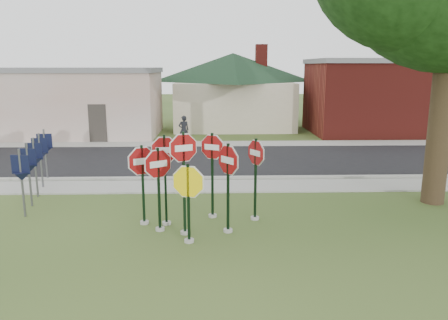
{
  "coord_description": "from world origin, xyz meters",
  "views": [
    {
      "loc": [
        0.42,
        -9.71,
        4.27
      ],
      "look_at": [
        0.77,
        2.0,
        1.75
      ],
      "focal_mm": 35.0,
      "sensor_mm": 36.0,
      "label": 1
    }
  ],
  "objects_px": {
    "stop_sign_yellow": "(188,194)",
    "stop_sign_left": "(158,179)",
    "pedestrian": "(184,130)",
    "stop_sign_center": "(184,169)"
  },
  "relations": [
    {
      "from": "stop_sign_yellow",
      "to": "stop_sign_left",
      "type": "distance_m",
      "value": 1.17
    },
    {
      "from": "stop_sign_left",
      "to": "pedestrian",
      "type": "xyz_separation_m",
      "value": [
        -0.14,
        12.85,
        -0.58
      ]
    },
    {
      "from": "stop_sign_yellow",
      "to": "stop_sign_left",
      "type": "height_order",
      "value": "stop_sign_left"
    },
    {
      "from": "stop_sign_center",
      "to": "stop_sign_yellow",
      "type": "xyz_separation_m",
      "value": [
        0.14,
        -0.55,
        -0.49
      ]
    },
    {
      "from": "stop_sign_center",
      "to": "stop_sign_left",
      "type": "distance_m",
      "value": 0.79
    },
    {
      "from": "stop_sign_center",
      "to": "stop_sign_yellow",
      "type": "bearing_deg",
      "value": -76.2
    },
    {
      "from": "stop_sign_center",
      "to": "stop_sign_yellow",
      "type": "height_order",
      "value": "stop_sign_center"
    },
    {
      "from": "stop_sign_center",
      "to": "pedestrian",
      "type": "bearing_deg",
      "value": 93.55
    },
    {
      "from": "stop_sign_yellow",
      "to": "stop_sign_center",
      "type": "bearing_deg",
      "value": 103.8
    },
    {
      "from": "stop_sign_yellow",
      "to": "pedestrian",
      "type": "relative_size",
      "value": 1.33
    }
  ]
}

